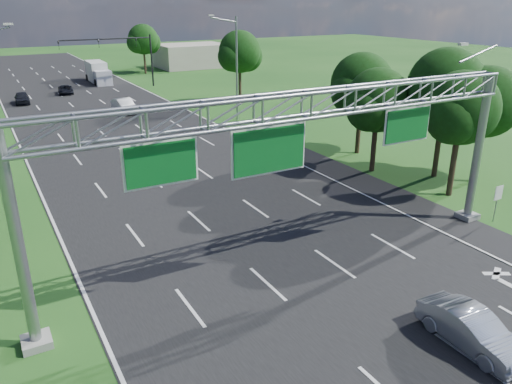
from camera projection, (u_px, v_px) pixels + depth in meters
ground at (163, 163)px, 37.35m from camera, size 220.00×220.00×0.00m
road at (163, 163)px, 37.35m from camera, size 18.00×180.00×0.02m
road_flare at (423, 210)px, 29.01m from camera, size 3.00×30.00×0.02m
sign_gantry at (308, 119)px, 20.38m from camera, size 23.50×1.00×9.56m
regulatory_sign at (498, 196)px, 27.01m from camera, size 0.60×0.08×2.10m
traffic_signal at (126, 49)px, 67.36m from camera, size 12.21×0.24×7.00m
streetlight_r_mid at (235, 64)px, 48.63m from camera, size 2.97×0.22×10.16m
tree_cluster_right at (423, 98)px, 33.41m from camera, size 9.91×14.60×8.68m
tree_verge_rd at (240, 54)px, 57.33m from camera, size 5.76×4.80×8.28m
tree_verge_re at (144, 41)px, 80.96m from camera, size 5.76×4.80×7.84m
building_right at (192, 56)px, 89.87m from camera, size 12.00×9.00×4.00m
silver_sedan at (472, 329)px, 17.46m from camera, size 1.51×4.09×1.34m
car_queue_b at (66, 90)px, 64.63m from camera, size 2.20×4.00×1.06m
car_queue_c at (22, 98)px, 58.46m from camera, size 1.84×4.03×1.34m
car_queue_d at (124, 106)px, 53.79m from camera, size 1.94×4.59×1.47m
box_truck at (98, 73)px, 73.16m from camera, size 2.42×7.87×2.97m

